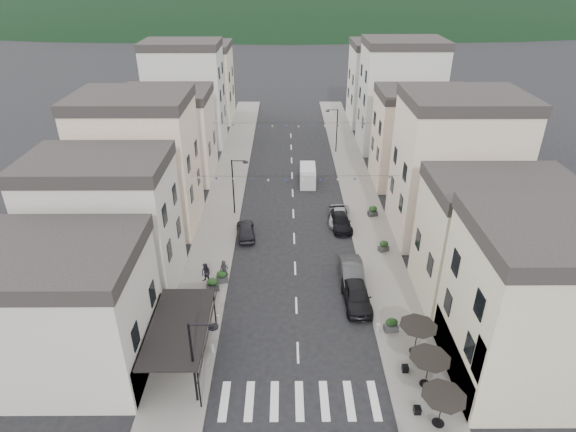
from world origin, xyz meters
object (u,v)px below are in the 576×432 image
Objects in this scene: parked_car_d at (341,221)px; delivery_van at (308,175)px; parked_car_b at (352,273)px; parked_car_e at (246,230)px; pedestrian_b at (206,273)px; parked_car_c at (339,216)px; parked_car_a at (357,295)px; pedestrian_a at (224,271)px.

parked_car_d is 0.99× the size of delivery_van.
parked_car_b is 1.09× the size of parked_car_d.
parked_car_e is 2.34× the size of pedestrian_b.
parked_car_e reaches higher than parked_car_c.
delivery_van reaches higher than parked_car_d.
delivery_van is 2.60× the size of pedestrian_b.
parked_car_d is 11.03m from delivery_van.
parked_car_e is (-9.20, 7.30, -0.11)m from parked_car_b.
parked_car_a is 13.73m from parked_car_e.
parked_car_d is 1.10× the size of parked_car_e.
parked_car_c is (0.00, 10.33, -0.19)m from parked_car_b.
parked_car_e is at bearing -173.62° from parked_car_d.
delivery_van is at bearing 100.22° from parked_car_d.
parked_car_c is 15.83m from pedestrian_b.
parked_car_b is 9.07m from parked_car_d.
delivery_van is 21.12m from pedestrian_a.
parked_car_e is (-9.20, -1.77, 0.05)m from parked_car_d.
parked_car_b is 10.40m from pedestrian_a.
parked_car_a is 1.07× the size of delivery_van.
parked_car_e is 7.93m from pedestrian_b.
parked_car_b is (0.00, 2.89, -0.02)m from parked_car_a.
parked_car_c is 0.97× the size of delivery_van.
pedestrian_b is at bearing -113.05° from delivery_van.
delivery_van is (-2.80, 10.66, 0.41)m from parked_car_d.
delivery_van reaches higher than parked_car_b.
parked_car_b is at bearing -80.52° from delivery_van.
parked_car_e is 0.90× the size of delivery_van.
pedestrian_a is at bearing 38.86° from pedestrian_b.
parked_car_d reaches higher than parked_car_c.
parked_car_a is at bearing 18.66° from pedestrian_b.
delivery_van is (-2.80, 9.40, 0.45)m from parked_car_c.
parked_car_b reaches higher than parked_car_d.
parked_car_b is 19.93m from delivery_van.
pedestrian_a is (-10.40, 2.90, 0.24)m from parked_car_a.
pedestrian_a is (-10.40, -10.31, 0.46)m from parked_car_c.
parked_car_a reaches higher than parked_car_e.
delivery_van reaches higher than parked_car_c.
pedestrian_a is 1.09× the size of pedestrian_b.
parked_car_e reaches higher than parked_car_d.
parked_car_c is at bearing 88.31° from parked_car_a.
pedestrian_b reaches higher than parked_car_c.
parked_car_a is 1.10× the size of parked_car_c.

